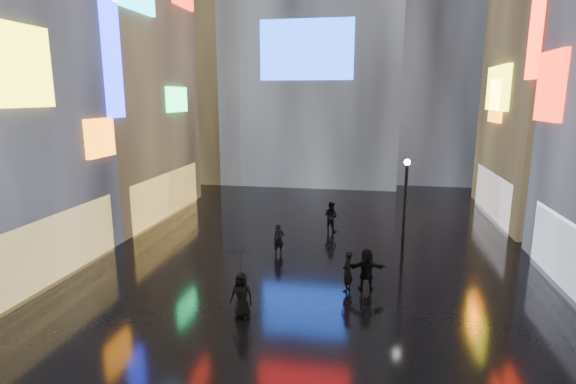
# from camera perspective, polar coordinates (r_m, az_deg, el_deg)

# --- Properties ---
(ground) EXTENTS (140.00, 140.00, 0.00)m
(ground) POSITION_cam_1_polar(r_m,az_deg,el_deg) (23.92, 3.50, -7.82)
(ground) COLOR black
(ground) RESTS_ON ground
(building_left_far) EXTENTS (10.28, 12.00, 22.00)m
(building_left_far) POSITION_cam_1_polar(r_m,az_deg,el_deg) (34.04, -23.74, 15.88)
(building_left_far) COLOR black
(building_left_far) RESTS_ON ground
(tower_flank_right) EXTENTS (12.00, 12.00, 34.00)m
(tower_flank_right) POSITION_cam_1_polar(r_m,az_deg,el_deg) (49.57, 19.02, 21.73)
(tower_flank_right) COLOR black
(tower_flank_right) RESTS_ON ground
(tower_flank_left) EXTENTS (10.00, 10.00, 26.00)m
(tower_flank_left) POSITION_cam_1_polar(r_m,az_deg,el_deg) (47.62, -10.59, 17.72)
(tower_flank_left) COLOR black
(tower_flank_left) RESTS_ON ground
(lamp_far) EXTENTS (0.30, 0.30, 5.20)m
(lamp_far) POSITION_cam_1_polar(r_m,az_deg,el_deg) (22.51, 14.61, -1.64)
(lamp_far) COLOR black
(lamp_far) RESTS_ON ground
(pedestrian_4) EXTENTS (0.88, 0.60, 1.74)m
(pedestrian_4) POSITION_cam_1_polar(r_m,az_deg,el_deg) (17.23, -5.92, -12.87)
(pedestrian_4) COLOR black
(pedestrian_4) RESTS_ON ground
(pedestrian_5) EXTENTS (1.75, 0.78, 1.82)m
(pedestrian_5) POSITION_cam_1_polar(r_m,az_deg,el_deg) (19.65, 9.94, -9.66)
(pedestrian_5) COLOR black
(pedestrian_5) RESTS_ON ground
(pedestrian_6) EXTENTS (0.69, 0.62, 1.59)m
(pedestrian_6) POSITION_cam_1_polar(r_m,az_deg,el_deg) (23.59, -1.18, -6.04)
(pedestrian_6) COLOR black
(pedestrian_6) RESTS_ON ground
(pedestrian_7) EXTENTS (1.11, 1.03, 1.83)m
(pedestrian_7) POSITION_cam_1_polar(r_m,az_deg,el_deg) (27.69, 5.46, -3.10)
(pedestrian_7) COLOR black
(pedestrian_7) RESTS_ON ground
(umbrella_2) EXTENTS (1.48, 1.48, 0.95)m
(umbrella_2) POSITION_cam_1_polar(r_m,az_deg,el_deg) (16.71, -6.02, -8.67)
(umbrella_2) COLOR black
(umbrella_2) RESTS_ON pedestrian_4
(pedestrian_8) EXTENTS (0.61, 0.75, 1.77)m
(pedestrian_8) POSITION_cam_1_polar(r_m,az_deg,el_deg) (19.42, 7.55, -9.92)
(pedestrian_8) COLOR black
(pedestrian_8) RESTS_ON ground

